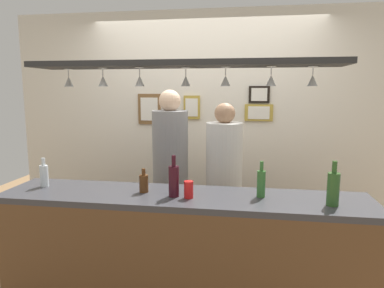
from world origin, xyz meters
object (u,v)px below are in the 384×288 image
picture_frame_lower_pair (259,113)px  picture_frame_caricature (149,109)px  bottle_champagne_green (333,188)px  bottle_beer_brown_stubby (144,183)px  bottle_beer_green_import (261,183)px  picture_frame_upper_small (259,95)px  picture_frame_crest (192,107)px  drink_can (189,190)px  person_left_grey_shirt (170,162)px  person_right_white_patterned_shirt (224,172)px  bottle_soda_clear (44,175)px  bottle_wine_dark_red (174,180)px

picture_frame_lower_pair → picture_frame_caricature: picture_frame_caricature is taller
bottle_champagne_green → picture_frame_caricature: picture_frame_caricature is taller
bottle_beer_brown_stubby → picture_frame_caricature: 1.50m
bottle_beer_green_import → picture_frame_lower_pair: (0.01, 1.37, 0.41)m
picture_frame_upper_small → picture_frame_crest: bearing=180.0°
bottle_beer_green_import → drink_can: bottle_beer_green_import is taller
person_left_grey_shirt → person_right_white_patterned_shirt: (0.52, 0.00, -0.08)m
picture_frame_upper_small → picture_frame_caricature: bearing=180.0°
picture_frame_caricature → picture_frame_upper_small: bearing=0.0°
person_left_grey_shirt → bottle_soda_clear: 1.13m
person_left_grey_shirt → picture_frame_upper_small: picture_frame_upper_small is taller
bottle_champagne_green → bottle_soda_clear: size_ratio=1.30×
person_left_grey_shirt → bottle_beer_green_import: bearing=-42.3°
bottle_champagne_green → bottle_beer_green_import: size_ratio=1.15×
person_left_grey_shirt → bottle_beer_brown_stubby: size_ratio=9.70×
bottle_champagne_green → bottle_beer_green_import: bottle_champagne_green is taller
person_right_white_patterned_shirt → person_left_grey_shirt: bearing=180.0°
person_left_grey_shirt → picture_frame_caricature: size_ratio=5.14×
bottle_beer_brown_stubby → bottle_champagne_green: size_ratio=0.60×
bottle_champagne_green → picture_frame_upper_small: 1.66m
person_left_grey_shirt → drink_can: (0.32, -0.86, -0.01)m
person_right_white_patterned_shirt → picture_frame_crest: 0.93m
bottle_wine_dark_red → drink_can: size_ratio=2.46×
bottle_soda_clear → picture_frame_crest: bearing=54.8°
person_left_grey_shirt → picture_frame_crest: person_left_grey_shirt is taller
person_right_white_patterned_shirt → bottle_soda_clear: bearing=-151.3°
person_left_grey_shirt → bottle_beer_brown_stubby: bearing=-92.4°
picture_frame_crest → bottle_champagne_green: bearing=-51.5°
picture_frame_lower_pair → bottle_wine_dark_red: bearing=-113.5°
person_right_white_patterned_shirt → picture_frame_caricature: (-0.89, 0.61, 0.55)m
picture_frame_lower_pair → picture_frame_upper_small: bearing=180.0°
picture_frame_lower_pair → picture_frame_upper_small: picture_frame_upper_small is taller
bottle_beer_brown_stubby → picture_frame_upper_small: size_ratio=0.82×
bottle_soda_clear → picture_frame_upper_small: 2.26m
bottle_beer_green_import → picture_frame_caricature: picture_frame_caricature is taller
person_right_white_patterned_shirt → bottle_beer_brown_stubby: (-0.55, -0.77, 0.08)m
picture_frame_crest → picture_frame_caricature: (-0.48, 0.00, -0.02)m
bottle_beer_brown_stubby → picture_frame_lower_pair: size_ratio=0.60×
person_left_grey_shirt → bottle_beer_green_import: (0.83, -0.75, 0.04)m
person_right_white_patterned_shirt → picture_frame_lower_pair: (0.33, 0.61, 0.52)m
person_right_white_patterned_shirt → bottle_beer_green_import: person_right_white_patterned_shirt is taller
person_right_white_patterned_shirt → bottle_wine_dark_red: size_ratio=5.42×
bottle_champagne_green → picture_frame_upper_small: bearing=106.8°
bottle_soda_clear → bottle_beer_green_import: size_ratio=0.88×
bottle_soda_clear → bottle_beer_green_import: 1.68m
bottle_wine_dark_red → bottle_champagne_green: same height
bottle_beer_green_import → picture_frame_upper_small: picture_frame_upper_small is taller
person_right_white_patterned_shirt → picture_frame_lower_pair: bearing=62.0°
person_left_grey_shirt → bottle_beer_brown_stubby: (-0.03, -0.77, 0.00)m
bottle_beer_brown_stubby → person_right_white_patterned_shirt: bearing=54.6°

